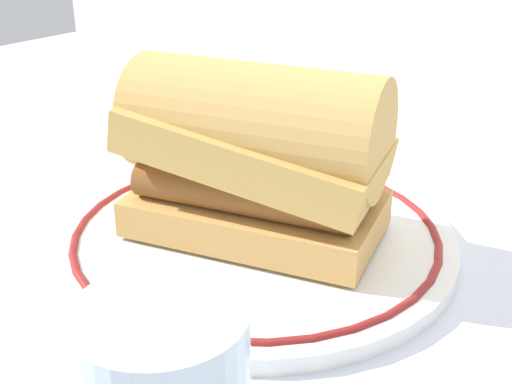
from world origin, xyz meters
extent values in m
plane|color=silver|center=(0.00, 0.00, 0.00)|extent=(1.50, 1.50, 0.00)
cylinder|color=white|center=(-0.03, -0.01, 0.01)|extent=(0.29, 0.29, 0.01)
torus|color=maroon|center=(-0.03, -0.01, 0.01)|extent=(0.27, 0.27, 0.01)
cube|color=tan|center=(-0.03, -0.01, 0.03)|extent=(0.20, 0.15, 0.03)
cylinder|color=brown|center=(-0.02, -0.04, 0.05)|extent=(0.16, 0.08, 0.03)
cylinder|color=brown|center=(-0.03, -0.01, 0.05)|extent=(0.16, 0.08, 0.03)
cylinder|color=#97542A|center=(-0.04, 0.01, 0.05)|extent=(0.16, 0.08, 0.03)
cube|color=tan|center=(-0.03, -0.01, 0.08)|extent=(0.20, 0.15, 0.06)
cylinder|color=tan|center=(-0.03, -0.01, 0.10)|extent=(0.19, 0.14, 0.08)
camera|label=1|loc=(0.27, -0.35, 0.26)|focal=48.84mm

